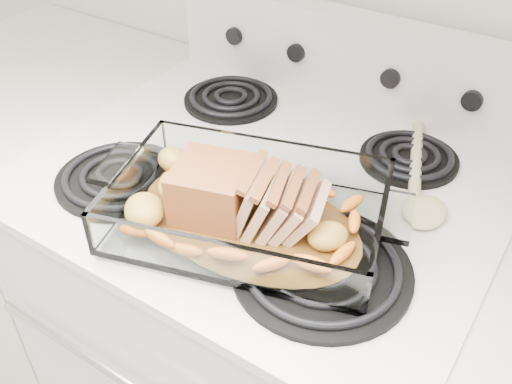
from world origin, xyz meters
The scene contains 6 objects.
electric_range centered at (0.00, 1.66, 0.48)m, with size 0.78×0.70×1.12m.
counter_left centered at (-0.67, 1.66, 0.47)m, with size 0.58×0.68×0.93m.
baking_dish centered at (0.06, 1.51, 0.96)m, with size 0.39×0.25×0.07m.
pork_roast centered at (0.03, 1.51, 0.99)m, with size 0.22×0.11×0.09m.
roast_vegetables centered at (0.05, 1.55, 0.97)m, with size 0.35×0.19×0.04m.
wooden_spoon centered at (0.24, 1.74, 0.94)m, with size 0.14×0.29×0.02m.
Camera 1 is at (0.42, 0.99, 1.51)m, focal length 40.00 mm.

